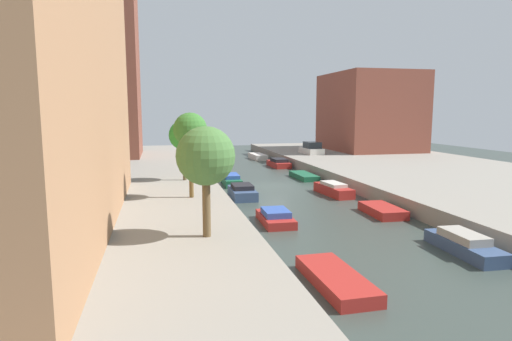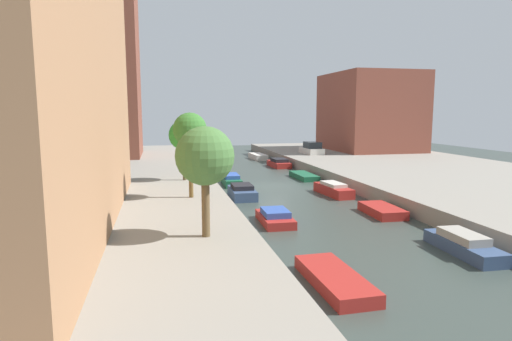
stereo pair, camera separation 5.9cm
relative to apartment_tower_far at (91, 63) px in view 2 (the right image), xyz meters
name	(u,v)px [view 2 (the right image)]	position (x,y,z in m)	size (l,w,h in m)	color
ground_plane	(273,186)	(16.00, -17.99, -11.28)	(84.00, 84.00, 0.00)	#333D38
quay_left	(76,187)	(1.00, -17.99, -10.78)	(20.00, 64.00, 1.00)	gray
quay_right	(436,174)	(31.00, -17.99, -10.78)	(20.00, 64.00, 1.00)	gray
apartment_tower_far	(91,63)	(0.00, 0.00, 0.00)	(10.00, 10.34, 20.56)	brown
low_block_right	(370,112)	(34.00, 0.61, -5.31)	(10.00, 12.55, 9.93)	brown
street_tree_0	(205,157)	(8.81, -34.30, -7.04)	(2.36, 2.36, 4.46)	brown
street_tree_1	(190,131)	(8.81, -26.15, -6.36)	(1.96, 1.96, 4.97)	brown
street_tree_2	(184,136)	(8.81, -19.54, -7.00)	(2.18, 2.18, 4.40)	brown
parked_car	(312,149)	(24.82, -2.88, -9.68)	(1.88, 4.06, 1.44)	beige
moored_boat_left_0	(335,279)	(12.88, -37.90, -11.05)	(1.62, 4.15, 0.47)	maroon
moored_boat_left_1	(275,217)	(13.07, -29.31, -10.96)	(1.65, 3.38, 0.78)	maroon
moored_boat_left_2	(242,192)	(12.63, -22.13, -10.87)	(1.67, 3.56, 0.96)	#33476B
moored_boat_left_3	(231,180)	(12.79, -16.48, -10.90)	(1.45, 4.19, 0.89)	#195638
moored_boat_left_4	(215,169)	(12.44, -8.58, -10.97)	(1.45, 4.56, 0.74)	beige
moored_boat_left_5	(207,159)	(12.65, 0.13, -10.94)	(1.52, 3.95, 0.79)	#4C5156
moored_boat_right_0	(464,245)	(19.63, -35.89, -10.90)	(1.44, 4.08, 0.91)	#33476B
moored_boat_right_1	(382,210)	(19.71, -28.85, -11.02)	(1.76, 3.36, 0.52)	maroon
moored_boat_right_2	(333,189)	(19.30, -22.57, -10.88)	(1.59, 4.15, 0.92)	maroon
moored_boat_right_3	(304,176)	(19.73, -14.80, -11.05)	(1.53, 4.29, 0.46)	#195638
moored_boat_right_4	(279,163)	(19.75, -6.44, -10.88)	(1.78, 4.03, 0.94)	maroon
moored_boat_right_5	(258,157)	(19.23, 1.50, -10.94)	(1.68, 4.21, 0.68)	beige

